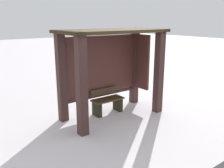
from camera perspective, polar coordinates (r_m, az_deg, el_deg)
The scene contains 3 objects.
ground_plane at distance 7.19m, azimuth 0.11°, elevation -7.37°, with size 60.00×60.00×0.00m, color white.
bus_shelter at distance 6.92m, azimuth -0.11°, elevation 5.70°, with size 2.96×1.45×2.47m.
bench_left_inside at distance 7.28m, azimuth -1.14°, elevation -4.37°, with size 0.96×0.42×0.73m.
Camera 1 is at (-3.96, -5.34, 2.74)m, focal length 38.97 mm.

